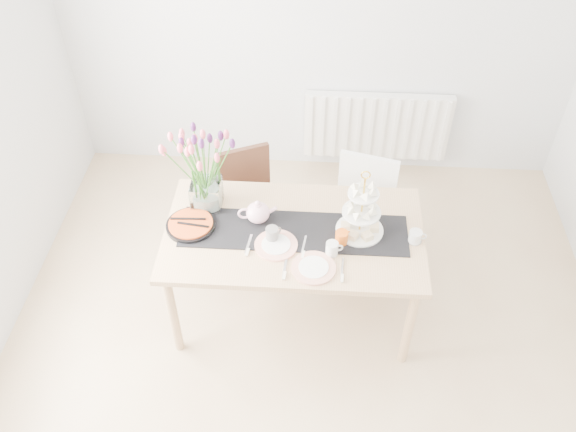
# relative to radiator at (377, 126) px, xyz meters

# --- Properties ---
(room_shell) EXTENTS (4.50, 4.50, 4.50)m
(room_shell) POSITION_rel_radiator_xyz_m (-0.50, -2.19, 0.85)
(room_shell) COLOR tan
(room_shell) RESTS_ON ground
(radiator) EXTENTS (1.20, 0.08, 0.60)m
(radiator) POSITION_rel_radiator_xyz_m (0.00, 0.00, 0.00)
(radiator) COLOR white
(radiator) RESTS_ON room_shell
(dining_table) EXTENTS (1.60, 0.90, 0.75)m
(dining_table) POSITION_rel_radiator_xyz_m (-0.61, -1.57, 0.22)
(dining_table) COLOR tan
(dining_table) RESTS_ON ground
(chair_brown) EXTENTS (0.51, 0.51, 0.79)m
(chair_brown) POSITION_rel_radiator_xyz_m (-0.97, -0.90, 0.00)
(chair_brown) COLOR #351C13
(chair_brown) RESTS_ON ground
(chair_white) EXTENTS (0.51, 0.51, 0.84)m
(chair_white) POSITION_rel_radiator_xyz_m (-0.15, -1.01, 0.04)
(chair_white) COLOR white
(chair_white) RESTS_ON ground
(table_runner) EXTENTS (1.40, 0.35, 0.01)m
(table_runner) POSITION_rel_radiator_xyz_m (-0.61, -1.57, 0.30)
(table_runner) COLOR black
(table_runner) RESTS_ON dining_table
(tulip_vase) EXTENTS (0.68, 0.68, 0.58)m
(tulip_vase) POSITION_rel_radiator_xyz_m (-1.17, -1.36, 0.67)
(tulip_vase) COLOR silver
(tulip_vase) RESTS_ON dining_table
(cake_stand) EXTENTS (0.29, 0.29, 0.43)m
(cake_stand) POSITION_rel_radiator_xyz_m (-0.20, -1.54, 0.42)
(cake_stand) COLOR gold
(cake_stand) RESTS_ON dining_table
(teapot) EXTENTS (0.26, 0.23, 0.16)m
(teapot) POSITION_rel_radiator_xyz_m (-0.83, -1.49, 0.37)
(teapot) COLOR white
(teapot) RESTS_ON dining_table
(cream_jug) EXTENTS (0.08, 0.08, 0.08)m
(cream_jug) POSITION_rel_radiator_xyz_m (0.13, -1.60, 0.34)
(cream_jug) COLOR silver
(cream_jug) RESTS_ON dining_table
(tart_tin) EXTENTS (0.31, 0.31, 0.04)m
(tart_tin) POSITION_rel_radiator_xyz_m (-1.25, -1.56, 0.32)
(tart_tin) COLOR black
(tart_tin) RESTS_ON dining_table
(mug_grey) EXTENTS (0.11, 0.11, 0.09)m
(mug_grey) POSITION_rel_radiator_xyz_m (-0.73, -1.64, 0.35)
(mug_grey) COLOR slate
(mug_grey) RESTS_ON dining_table
(mug_white) EXTENTS (0.09, 0.09, 0.09)m
(mug_white) POSITION_rel_radiator_xyz_m (-0.37, -1.74, 0.34)
(mug_white) COLOR silver
(mug_white) RESTS_ON dining_table
(mug_orange) EXTENTS (0.11, 0.11, 0.09)m
(mug_orange) POSITION_rel_radiator_xyz_m (-0.31, -1.65, 0.35)
(mug_orange) COLOR orange
(mug_orange) RESTS_ON dining_table
(plate_left) EXTENTS (0.29, 0.29, 0.01)m
(plate_left) POSITION_rel_radiator_xyz_m (-0.71, -1.69, 0.31)
(plate_left) COLOR white
(plate_left) RESTS_ON dining_table
(plate_right) EXTENTS (0.28, 0.28, 0.01)m
(plate_right) POSITION_rel_radiator_xyz_m (-0.47, -1.86, 0.31)
(plate_right) COLOR silver
(plate_right) RESTS_ON dining_table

